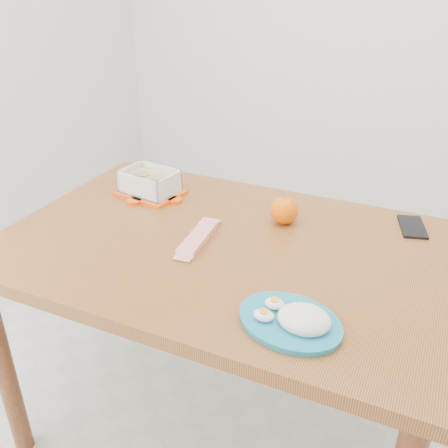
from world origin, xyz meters
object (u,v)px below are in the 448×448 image
at_px(orange_fruit, 284,210).
at_px(rice_plate, 294,319).
at_px(food_container, 150,183).
at_px(dining_table, 224,269).
at_px(smartphone, 412,227).

xyz_separation_m(orange_fruit, rice_plate, (0.19, -0.46, -0.02)).
bearing_deg(food_container, rice_plate, -26.10).
xyz_separation_m(dining_table, orange_fruit, (0.11, 0.19, 0.13)).
distance_m(food_container, smartphone, 0.86).
bearing_deg(dining_table, food_container, 152.20).
bearing_deg(dining_table, rice_plate, -42.70).
height_order(dining_table, food_container, food_container).
height_order(orange_fruit, rice_plate, orange_fruit).
bearing_deg(smartphone, rice_plate, -122.95).
distance_m(dining_table, smartphone, 0.59).
height_order(dining_table, smartphone, smartphone).
height_order(food_container, orange_fruit, food_container).
bearing_deg(orange_fruit, rice_plate, -67.38).
distance_m(food_container, rice_plate, 0.82).
bearing_deg(rice_plate, dining_table, 151.23).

